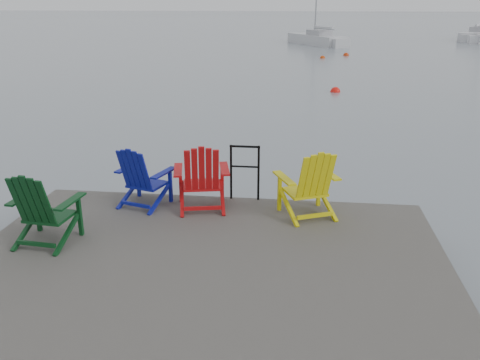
# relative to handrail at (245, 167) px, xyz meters

# --- Properties ---
(ground) EXTENTS (400.00, 400.00, 0.00)m
(ground) POSITION_rel_handrail_xyz_m (-0.25, -2.45, -1.04)
(ground) COLOR slate
(ground) RESTS_ON ground
(dock) EXTENTS (6.00, 5.00, 1.40)m
(dock) POSITION_rel_handrail_xyz_m (-0.25, -2.45, -0.69)
(dock) COLOR #302E2B
(dock) RESTS_ON ground
(handrail) EXTENTS (0.48, 0.04, 0.90)m
(handrail) POSITION_rel_handrail_xyz_m (0.00, 0.00, 0.00)
(handrail) COLOR black
(handrail) RESTS_ON dock
(chair_green) EXTENTS (0.87, 0.81, 1.02)m
(chair_green) POSITION_rel_handrail_xyz_m (-2.42, -1.90, -0.03)
(chair_green) COLOR #093414
(chair_green) RESTS_ON dock
(chair_blue) EXTENTS (0.91, 0.86, 0.97)m
(chair_blue) POSITION_rel_handrail_xyz_m (-1.54, -0.47, -0.05)
(chair_blue) COLOR navy
(chair_blue) RESTS_ON dock
(chair_red) EXTENTS (0.95, 0.90, 1.05)m
(chair_red) POSITION_rel_handrail_xyz_m (-0.60, -0.48, -0.01)
(chair_red) COLOR #B30D0F
(chair_red) RESTS_ON dock
(chair_yellow) EXTENTS (1.02, 0.98, 1.04)m
(chair_yellow) POSITION_rel_handrail_xyz_m (1.02, -0.58, -0.02)
(chair_yellow) COLOR #D7CB0B
(chair_yellow) RESTS_ON dock
(sailboat_near) EXTENTS (5.16, 7.33, 10.24)m
(sailboat_near) POSITION_rel_handrail_xyz_m (2.01, 38.14, -0.69)
(sailboat_near) COLOR #BCBCC0
(sailboat_near) RESTS_ON ground
(buoy_a) EXTENTS (0.41, 0.41, 0.41)m
(buoy_a) POSITION_rel_handrail_xyz_m (2.24, 13.65, -1.04)
(buoy_a) COLOR red
(buoy_a) RESTS_ON ground
(buoy_b) EXTENTS (0.33, 0.33, 0.33)m
(buoy_b) POSITION_rel_handrail_xyz_m (2.15, 26.87, -1.04)
(buoy_b) COLOR #BF3B0B
(buoy_b) RESTS_ON ground
(buoy_d) EXTENTS (0.39, 0.39, 0.39)m
(buoy_d) POSITION_rel_handrail_xyz_m (3.82, 28.79, -1.04)
(buoy_d) COLOR #BB2F0B
(buoy_d) RESTS_ON ground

